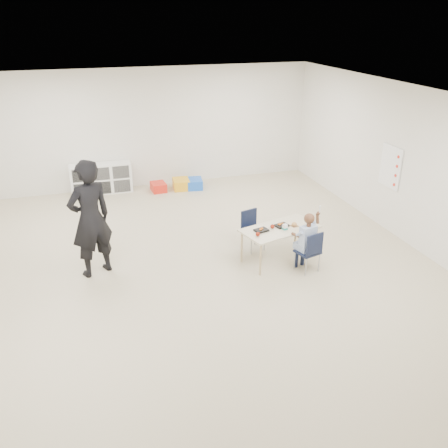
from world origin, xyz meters
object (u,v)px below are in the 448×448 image
object	(u,v)px
table	(279,243)
adult	(90,219)
chair_near	(308,251)
child	(308,239)
cubby_shelf	(101,178)

from	to	relation	value
table	adult	distance (m)	3.15
chair_near	child	distance (m)	0.21
table	adult	bearing A→B (deg)	156.19
cubby_shelf	table	bearing A→B (deg)	-58.24
table	cubby_shelf	bearing A→B (deg)	106.69
chair_near	child	world-z (taller)	child
table	adult	size ratio (longest dim) A/B	0.75
table	cubby_shelf	size ratio (longest dim) A/B	1.03
cubby_shelf	adult	xyz separation A→B (m)	(-0.37, -3.85, 0.61)
table	chair_near	distance (m)	0.57
adult	cubby_shelf	bearing A→B (deg)	-120.68
cubby_shelf	chair_near	bearing A→B (deg)	-58.38
chair_near	cubby_shelf	xyz separation A→B (m)	(-2.96, 4.80, -0.01)
cubby_shelf	child	bearing A→B (deg)	-58.38
table	child	bearing A→B (deg)	-74.69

